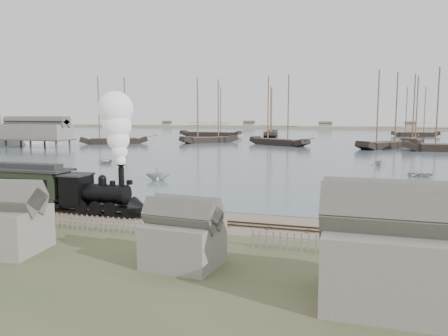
% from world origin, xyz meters
% --- Properties ---
extents(ground, '(600.00, 600.00, 0.00)m').
position_xyz_m(ground, '(0.00, 0.00, 0.00)').
color(ground, gray).
rests_on(ground, ground).
extents(harbor_water, '(600.00, 336.00, 0.06)m').
position_xyz_m(harbor_water, '(0.00, 170.00, 0.03)').
color(harbor_water, '#455A63').
rests_on(harbor_water, ground).
extents(rail_track, '(120.00, 1.80, 0.16)m').
position_xyz_m(rail_track, '(0.00, -2.00, 0.04)').
color(rail_track, '#38271E').
rests_on(rail_track, ground).
extents(picket_fence_west, '(19.00, 0.10, 1.20)m').
position_xyz_m(picket_fence_west, '(-6.50, -7.00, 0.00)').
color(picket_fence_west, gray).
rests_on(picket_fence_west, ground).
extents(picket_fence_east, '(15.00, 0.10, 1.20)m').
position_xyz_m(picket_fence_east, '(12.50, -7.50, 0.00)').
color(picket_fence_east, gray).
rests_on(picket_fence_east, ground).
extents(shed_left, '(5.00, 4.00, 4.10)m').
position_xyz_m(shed_left, '(-10.00, -13.00, 0.00)').
color(shed_left, gray).
rests_on(shed_left, ground).
extents(shed_mid, '(4.00, 3.50, 3.60)m').
position_xyz_m(shed_mid, '(2.00, -12.00, 0.00)').
color(shed_mid, gray).
rests_on(shed_mid, ground).
extents(shed_right, '(6.00, 5.00, 5.10)m').
position_xyz_m(shed_right, '(13.00, -14.00, 0.00)').
color(shed_right, gray).
rests_on(shed_right, ground).
extents(far_spit, '(500.00, 20.00, 1.80)m').
position_xyz_m(far_spit, '(0.00, 250.00, 0.00)').
color(far_spit, tan).
rests_on(far_spit, ground).
extents(locomotive, '(8.24, 3.08, 10.27)m').
position_xyz_m(locomotive, '(-8.67, -2.00, 4.72)').
color(locomotive, black).
rests_on(locomotive, ground).
extents(beached_dinghy, '(4.68, 5.04, 0.85)m').
position_xyz_m(beached_dinghy, '(-15.43, 0.43, 0.42)').
color(beached_dinghy, beige).
rests_on(beached_dinghy, ground).
extents(rowboat_0, '(4.83, 4.66, 0.82)m').
position_xyz_m(rowboat_0, '(-31.26, 12.24, 0.47)').
color(rowboat_0, beige).
rests_on(rowboat_0, harbor_water).
extents(rowboat_1, '(3.57, 3.87, 1.70)m').
position_xyz_m(rowboat_1, '(-13.95, 17.41, 0.91)').
color(rowboat_1, beige).
rests_on(rowboat_1, harbor_water).
extents(rowboat_2, '(3.43, 2.41, 1.24)m').
position_xyz_m(rowboat_2, '(10.94, 10.10, 0.68)').
color(rowboat_2, beige).
rests_on(rowboat_2, harbor_water).
extents(rowboat_3, '(2.74, 3.60, 0.70)m').
position_xyz_m(rowboat_3, '(19.71, 31.86, 0.41)').
color(rowboat_3, beige).
rests_on(rowboat_3, harbor_water).
extents(rowboat_4, '(3.39, 3.63, 1.55)m').
position_xyz_m(rowboat_4, '(18.69, 13.53, 0.83)').
color(rowboat_4, beige).
rests_on(rowboat_4, harbor_water).
extents(rowboat_6, '(4.86, 5.13, 0.86)m').
position_xyz_m(rowboat_6, '(-32.29, 33.64, 0.49)').
color(rowboat_6, beige).
rests_on(rowboat_6, harbor_water).
extents(rowboat_7, '(2.99, 2.68, 1.42)m').
position_xyz_m(rowboat_7, '(14.60, 44.16, 0.77)').
color(rowboat_7, beige).
rests_on(rowboat_7, harbor_water).
extents(schooner_0, '(19.23, 13.93, 20.00)m').
position_xyz_m(schooner_0, '(-59.03, 80.53, 10.06)').
color(schooner_0, black).
rests_on(schooner_0, harbor_water).
extents(schooner_1, '(16.04, 17.65, 20.00)m').
position_xyz_m(schooner_1, '(-33.88, 94.95, 10.06)').
color(schooner_1, black).
rests_on(schooner_1, harbor_water).
extents(schooner_2, '(19.51, 14.60, 20.00)m').
position_xyz_m(schooner_2, '(-11.00, 89.94, 10.06)').
color(schooner_2, black).
rests_on(schooner_2, harbor_water).
extents(schooner_3, '(16.47, 20.10, 20.00)m').
position_xyz_m(schooner_3, '(18.05, 86.35, 10.06)').
color(schooner_3, black).
rests_on(schooner_3, harbor_water).
extents(schooner_6, '(26.03, 7.16, 20.00)m').
position_xyz_m(schooner_6, '(-47.16, 134.36, 10.06)').
color(schooner_6, black).
rests_on(schooner_6, harbor_water).
extents(schooner_7, '(9.21, 24.81, 20.00)m').
position_xyz_m(schooner_7, '(-23.20, 140.09, 10.06)').
color(schooner_7, black).
rests_on(schooner_7, harbor_water).
extents(schooner_8, '(18.66, 7.05, 20.00)m').
position_xyz_m(schooner_8, '(32.58, 156.99, 10.06)').
color(schooner_8, black).
rests_on(schooner_8, harbor_water).
extents(schooner_10, '(8.78, 20.75, 20.00)m').
position_xyz_m(schooner_10, '(26.20, 101.66, 10.06)').
color(schooner_10, black).
rests_on(schooner_10, harbor_water).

